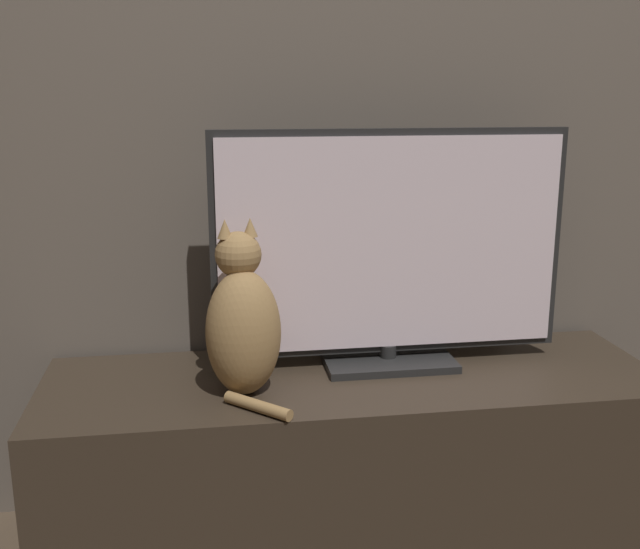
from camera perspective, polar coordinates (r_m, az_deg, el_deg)
wall_back at (r=2.10m, az=1.17°, el=17.06°), size 4.80×0.05×2.60m
tv_stand at (r=2.05m, az=2.50°, el=-13.79°), size 1.58×0.50×0.47m
tv at (r=1.95m, az=5.36°, el=1.70°), size 0.93×0.21×0.62m
cat at (r=1.80m, az=-5.92°, el=-3.73°), size 0.21×0.29×0.42m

